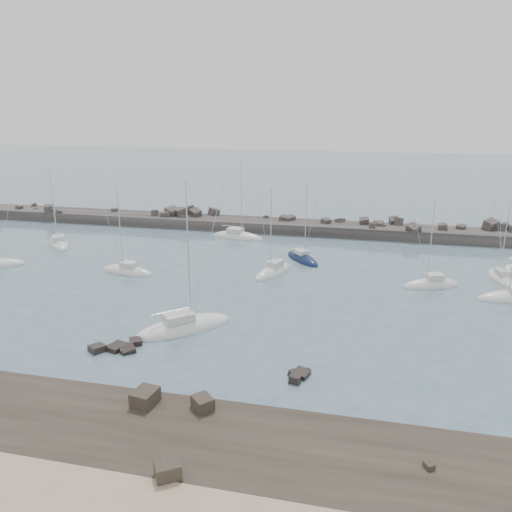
{
  "coord_description": "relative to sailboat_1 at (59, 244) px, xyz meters",
  "views": [
    {
      "loc": [
        17.73,
        -47.44,
        21.73
      ],
      "look_at": [
        4.2,
        12.0,
        3.12
      ],
      "focal_mm": 35.0,
      "sensor_mm": 36.0,
      "label": 1
    }
  ],
  "objects": [
    {
      "name": "sailboat_7",
      "position": [
        39.49,
        0.42,
        -0.0
      ],
      "size": [
        6.61,
        7.49,
        12.14
      ],
      "color": "#0E193D",
      "rests_on": "ground"
    },
    {
      "name": "sailboat_1",
      "position": [
        0.0,
        0.0,
        0.0
      ],
      "size": [
        7.82,
        8.23,
        13.66
      ],
      "color": "silver",
      "rests_on": "ground"
    },
    {
      "name": "rock_cluster_near",
      "position": [
        26.73,
        -30.67,
        -0.05
      ],
      "size": [
        4.62,
        3.88,
        1.19
      ],
      "color": "black",
      "rests_on": "ground"
    },
    {
      "name": "breakwater",
      "position": [
        23.45,
        16.99,
        0.17
      ],
      "size": [
        115.0,
        7.28,
        5.13
      ],
      "color": "#312D2B",
      "rests_on": "ground"
    },
    {
      "name": "sailboat_4",
      "position": [
        17.3,
        -10.45,
        0.01
      ],
      "size": [
        7.92,
        3.46,
        12.21
      ],
      "color": "silver",
      "rests_on": "ground"
    },
    {
      "name": "sailboat_5",
      "position": [
        36.49,
        -6.33,
        0.02
      ],
      "size": [
        5.28,
        8.14,
        12.54
      ],
      "color": "silver",
      "rests_on": "ground"
    },
    {
      "name": "sailboat_3",
      "position": [
        27.07,
        10.56,
        0.0
      ],
      "size": [
        9.41,
        4.23,
        14.29
      ],
      "color": "silver",
      "rests_on": "ground"
    },
    {
      "name": "rock_shelf",
      "position": [
        30.97,
        -43.02,
        -0.11
      ],
      "size": [
        140.0,
        12.0,
        1.81
      ],
      "color": "black",
      "rests_on": "ground"
    },
    {
      "name": "sailboat_9",
      "position": [
        65.67,
        -2.35,
        0.0
      ],
      "size": [
        3.55,
        7.58,
        11.62
      ],
      "color": "silver",
      "rests_on": "ground"
    },
    {
      "name": "rock_cluster_far",
      "position": [
        43.59,
        -31.96,
        -0.02
      ],
      "size": [
        1.95,
        2.91,
        1.07
      ],
      "color": "black",
      "rests_on": "ground"
    },
    {
      "name": "sailboat_8",
      "position": [
        56.57,
        -6.88,
        0.01
      ],
      "size": [
        7.62,
        4.87,
        11.76
      ],
      "color": "silver",
      "rests_on": "ground"
    },
    {
      "name": "sailboat_6",
      "position": [
        30.98,
        -25.43,
        0.02
      ],
      "size": [
        9.68,
        9.3,
        16.17
      ],
      "color": "silver",
      "rests_on": "ground"
    },
    {
      "name": "ground",
      "position": [
        30.53,
        -21.05,
        -0.13
      ],
      "size": [
        400.0,
        400.0,
        0.0
      ],
      "primitive_type": "plane",
      "color": "slate",
      "rests_on": "ground"
    }
  ]
}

